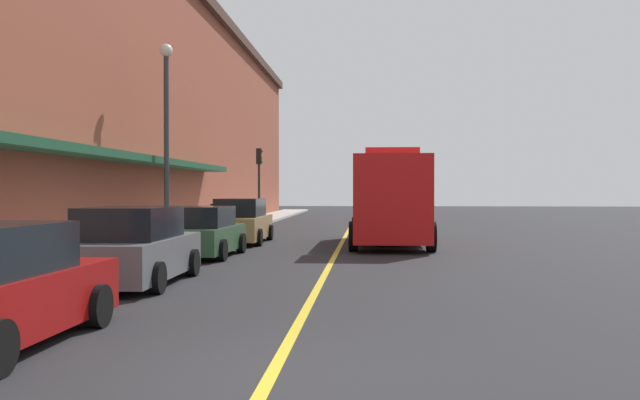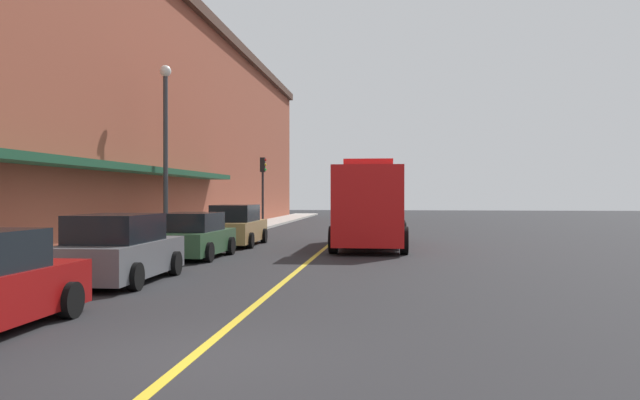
# 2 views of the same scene
# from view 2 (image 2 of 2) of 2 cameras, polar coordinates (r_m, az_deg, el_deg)

# --- Properties ---
(ground_plane) EXTENTS (112.00, 112.00, 0.00)m
(ground_plane) POSITION_cam_2_polar(r_m,az_deg,el_deg) (33.50, 1.69, -3.19)
(ground_plane) COLOR #232326
(sidewalk_left) EXTENTS (2.40, 70.00, 0.15)m
(sidewalk_left) POSITION_cam_2_polar(r_m,az_deg,el_deg) (34.54, -8.63, -2.96)
(sidewalk_left) COLOR #ADA8A0
(sidewalk_left) RESTS_ON ground
(lane_center_stripe) EXTENTS (0.16, 70.00, 0.01)m
(lane_center_stripe) POSITION_cam_2_polar(r_m,az_deg,el_deg) (33.50, 1.69, -3.19)
(lane_center_stripe) COLOR gold
(lane_center_stripe) RESTS_ON ground
(brick_building_left) EXTENTS (10.46, 64.00, 12.12)m
(brick_building_left) POSITION_cam_2_polar(r_m,az_deg,el_deg) (35.70, -18.23, 6.76)
(brick_building_left) COLOR brown
(brick_building_left) RESTS_ON ground
(parked_car_1) EXTENTS (2.12, 4.58, 1.67)m
(parked_car_1) POSITION_cam_2_polar(r_m,az_deg,el_deg) (16.76, -17.13, -4.21)
(parked_car_1) COLOR #595B60
(parked_car_1) RESTS_ON ground
(parked_car_2) EXTENTS (2.17, 4.24, 1.54)m
(parked_car_2) POSITION_cam_2_polar(r_m,az_deg,el_deg) (22.49, -11.04, -3.15)
(parked_car_2) COLOR #2D5133
(parked_car_2) RESTS_ON ground
(parked_car_3) EXTENTS (2.04, 4.85, 1.72)m
(parked_car_3) POSITION_cam_2_polar(r_m,az_deg,el_deg) (27.74, -7.31, -2.30)
(parked_car_3) COLOR #A5844C
(parked_car_3) RESTS_ON ground
(fire_truck) EXTENTS (2.88, 8.34, 3.43)m
(fire_truck) POSITION_cam_2_polar(r_m,az_deg,el_deg) (26.56, 4.48, -0.63)
(fire_truck) COLOR red
(fire_truck) RESTS_ON ground
(parking_meter_1) EXTENTS (0.14, 0.18, 1.33)m
(parking_meter_1) POSITION_cam_2_polar(r_m,az_deg,el_deg) (22.35, -14.71, -2.33)
(parking_meter_1) COLOR #4C4C51
(parking_meter_1) RESTS_ON sidewalk_left
(parking_meter_2) EXTENTS (0.14, 0.18, 1.33)m
(parking_meter_2) POSITION_cam_2_polar(r_m,az_deg,el_deg) (29.61, -9.43, -1.63)
(parking_meter_2) COLOR #4C4C51
(parking_meter_2) RESTS_ON sidewalk_left
(street_lamp_left) EXTENTS (0.44, 0.44, 6.94)m
(street_lamp_left) POSITION_cam_2_polar(r_m,az_deg,el_deg) (25.75, -13.33, 5.48)
(street_lamp_left) COLOR #33383D
(street_lamp_left) RESTS_ON sidewalk_left
(traffic_light_near) EXTENTS (0.38, 0.36, 4.30)m
(traffic_light_near) POSITION_cam_2_polar(r_m,az_deg,el_deg) (40.77, -5.01, 1.90)
(traffic_light_near) COLOR #232326
(traffic_light_near) RESTS_ON sidewalk_left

